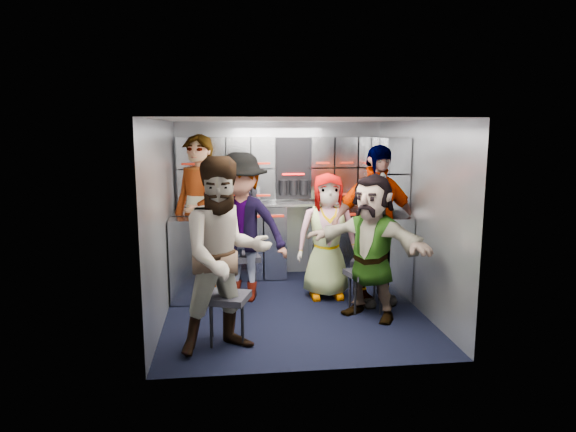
{
  "coord_description": "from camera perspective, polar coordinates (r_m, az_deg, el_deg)",
  "views": [
    {
      "loc": [
        -0.71,
        -5.48,
        2.02
      ],
      "look_at": [
        -0.02,
        0.35,
        1.01
      ],
      "focal_mm": 32.0,
      "sensor_mm": 36.0,
      "label": 1
    }
  ],
  "objects": [
    {
      "name": "bottle_left",
      "position": [
        6.79,
        -3.33,
        2.39
      ],
      "size": [
        0.07,
        0.07,
        0.23
      ],
      "primitive_type": "cylinder",
      "color": "white",
      "rests_on": "counter"
    },
    {
      "name": "jump_seat_mid_right",
      "position": [
        6.21,
        9.05,
        -5.26
      ],
      "size": [
        0.52,
        0.51,
        0.48
      ],
      "rotation": [
        0.0,
        0.0,
        -0.43
      ],
      "color": "black",
      "rests_on": "ground"
    },
    {
      "name": "attendant_standing",
      "position": [
        6.24,
        -9.81,
        -0.01
      ],
      "size": [
        0.85,
        0.78,
        1.95
      ],
      "primitive_type": "imported",
      "rotation": [
        0.0,
        0.0,
        -0.6
      ],
      "color": "black",
      "rests_on": "ground"
    },
    {
      "name": "cart_bank_back",
      "position": [
        6.98,
        -0.78,
        -2.83
      ],
      "size": [
        2.68,
        0.38,
        0.99
      ],
      "primitive_type": "cube",
      "color": "#959AA4",
      "rests_on": "ground"
    },
    {
      "name": "attendant_arc_c",
      "position": [
        6.12,
        4.38,
        -2.22
      ],
      "size": [
        0.75,
        0.51,
        1.5
      ],
      "primitive_type": "imported",
      "rotation": [
        0.0,
        0.0,
        -0.04
      ],
      "color": "black",
      "rests_on": "ground"
    },
    {
      "name": "jump_seat_near_left",
      "position": [
        4.93,
        -6.85,
        -9.25
      ],
      "size": [
        0.49,
        0.48,
        0.47
      ],
      "rotation": [
        0.0,
        0.0,
        -0.32
      ],
      "color": "black",
      "rests_on": "ground"
    },
    {
      "name": "floor",
      "position": [
        5.88,
        0.58,
        -10.28
      ],
      "size": [
        3.0,
        3.0,
        0.0
      ],
      "primitive_type": "plane",
      "color": "black",
      "rests_on": "ground"
    },
    {
      "name": "wall_left",
      "position": [
        5.61,
        -13.74,
        -0.44
      ],
      "size": [
        0.04,
        3.0,
        2.1
      ],
      "primitive_type": "cube",
      "color": "#90959D",
      "rests_on": "ground"
    },
    {
      "name": "jump_seat_center",
      "position": [
        6.38,
        4.02,
        -5.38
      ],
      "size": [
        0.42,
        0.4,
        0.4
      ],
      "rotation": [
        0.0,
        0.0,
        -0.3
      ],
      "color": "black",
      "rests_on": "ground"
    },
    {
      "name": "cup_left",
      "position": [
        6.78,
        -8.73,
        1.69
      ],
      "size": [
        0.07,
        0.07,
        0.09
      ],
      "primitive_type": "cylinder",
      "color": "tan",
      "rests_on": "counter"
    },
    {
      "name": "bottle_mid",
      "position": [
        6.78,
        -4.57,
        2.4
      ],
      "size": [
        0.06,
        0.06,
        0.24
      ],
      "primitive_type": "cylinder",
      "color": "white",
      "rests_on": "counter"
    },
    {
      "name": "attendant_arc_e",
      "position": [
        5.51,
        9.21,
        -3.38
      ],
      "size": [
        1.37,
        1.31,
        1.55
      ],
      "primitive_type": "imported",
      "rotation": [
        0.0,
        0.0,
        -0.74
      ],
      "color": "black",
      "rests_on": "ground"
    },
    {
      "name": "bottle_right",
      "position": [
        6.93,
        5.45,
        2.65
      ],
      "size": [
        0.07,
        0.07,
        0.27
      ],
      "primitive_type": "cylinder",
      "color": "white",
      "rests_on": "counter"
    },
    {
      "name": "counter",
      "position": [
        6.88,
        -0.79,
        1.4
      ],
      "size": [
        2.68,
        0.42,
        0.03
      ],
      "primitive_type": "cube",
      "color": "silver",
      "rests_on": "cart_bank_back"
    },
    {
      "name": "coffee_niche",
      "position": [
        6.97,
        0.57,
        5.27
      ],
      "size": [
        0.46,
        0.16,
        0.84
      ],
      "primitive_type": null,
      "color": "black",
      "rests_on": "wall_back"
    },
    {
      "name": "cart_bank_left",
      "position": [
        6.25,
        -11.01,
        -4.51
      ],
      "size": [
        0.38,
        0.76,
        0.99
      ],
      "primitive_type": "cube",
      "color": "#959AA4",
      "rests_on": "ground"
    },
    {
      "name": "right_cabinet",
      "position": [
        6.57,
        10.8,
        -3.76
      ],
      "size": [
        0.28,
        1.2,
        1.0
      ],
      "primitive_type": "cube",
      "color": "#959AA4",
      "rests_on": "ground"
    },
    {
      "name": "attendant_arc_d",
      "position": [
        5.93,
        9.65,
        -1.05
      ],
      "size": [
        1.14,
        0.64,
        1.84
      ],
      "primitive_type": "imported",
      "rotation": [
        0.0,
        0.0,
        0.19
      ],
      "color": "black",
      "rests_on": "ground"
    },
    {
      "name": "wall_right",
      "position": [
        5.95,
        14.08,
        0.13
      ],
      "size": [
        0.04,
        3.0,
        2.1
      ],
      "primitive_type": "cube",
      "color": "#90959D",
      "rests_on": "ground"
    },
    {
      "name": "attendant_arc_a",
      "position": [
        4.62,
        -6.96,
        -4.44
      ],
      "size": [
        1.03,
        0.91,
        1.78
      ],
      "primitive_type": "imported",
      "rotation": [
        0.0,
        0.0,
        0.31
      ],
      "color": "black",
      "rests_on": "ground"
    },
    {
      "name": "red_latch_strip",
      "position": [
        6.71,
        -0.61,
        0.01
      ],
      "size": [
        2.6,
        0.02,
        0.03
      ],
      "primitive_type": "cube",
      "color": "#B31F0E",
      "rests_on": "cart_bank_back"
    },
    {
      "name": "locker_bank_back",
      "position": [
        6.89,
        -0.85,
        5.38
      ],
      "size": [
        2.68,
        0.28,
        0.82
      ],
      "primitive_type": "cube",
      "color": "#959AA4",
      "rests_on": "wall_back"
    },
    {
      "name": "jump_seat_mid_left",
      "position": [
        6.28,
        -5.21,
        -4.79
      ],
      "size": [
        0.46,
        0.44,
        0.5
      ],
      "rotation": [
        0.0,
        0.0,
        0.1
      ],
      "color": "black",
      "rests_on": "ground"
    },
    {
      "name": "jump_seat_near_right",
      "position": [
        5.77,
        8.61,
        -6.57
      ],
      "size": [
        0.47,
        0.46,
        0.46
      ],
      "rotation": [
        0.0,
        0.0,
        0.27
      ],
      "color": "black",
      "rests_on": "ground"
    },
    {
      "name": "locker_bank_right",
      "position": [
        6.51,
        10.82,
        4.95
      ],
      "size": [
        0.28,
        1.0,
        0.82
      ],
      "primitive_type": "cube",
      "color": "#959AA4",
      "rests_on": "wall_right"
    },
    {
      "name": "cup_right",
      "position": [
        7.04,
        8.94,
        2.03
      ],
      "size": [
        0.07,
        0.07,
        0.11
      ],
      "primitive_type": "cylinder",
      "color": "tan",
      "rests_on": "counter"
    },
    {
      "name": "attendant_arc_b",
      "position": [
        6.01,
        -5.23,
        -1.27
      ],
      "size": [
        1.28,
        1.02,
        1.74
      ],
      "primitive_type": "imported",
      "rotation": [
        0.0,
        0.0,
        -0.38
      ],
      "color": "black",
      "rests_on": "ground"
    },
    {
      "name": "wall_back",
      "position": [
        7.08,
        -0.97,
        1.92
      ],
      "size": [
        2.8,
        0.04,
        2.1
      ],
      "primitive_type": "cube",
      "color": "#90959D",
      "rests_on": "ground"
    },
    {
      "name": "ceiling",
      "position": [
        5.53,
        0.62,
        10.63
      ],
      "size": [
        2.8,
        3.0,
        0.02
      ],
      "primitive_type": "cube",
      "color": "silver",
      "rests_on": "wall_back"
    }
  ]
}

